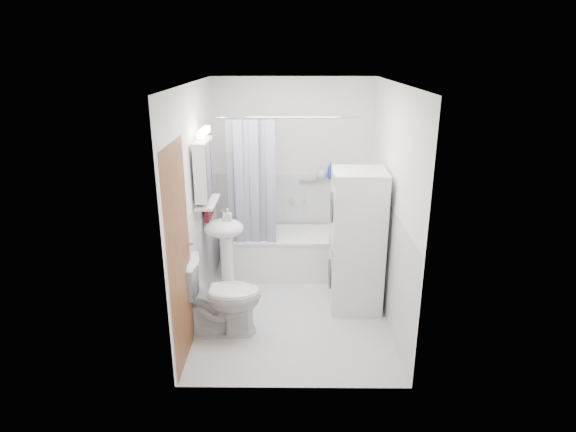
{
  "coord_description": "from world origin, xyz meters",
  "views": [
    {
      "loc": [
        -0.02,
        -4.66,
        2.69
      ],
      "look_at": [
        -0.06,
        0.15,
        1.03
      ],
      "focal_mm": 30.0,
      "sensor_mm": 36.0,
      "label": 1
    }
  ],
  "objects_px": {
    "toilet": "(220,296)",
    "washer_dryer": "(357,241)",
    "bathtub": "(288,251)",
    "sink": "(225,241)"
  },
  "relations": [
    {
      "from": "washer_dryer",
      "to": "bathtub",
      "type": "bearing_deg",
      "value": 132.73
    },
    {
      "from": "bathtub",
      "to": "sink",
      "type": "relative_size",
      "value": 1.35
    },
    {
      "from": "bathtub",
      "to": "toilet",
      "type": "distance_m",
      "value": 1.52
    },
    {
      "from": "washer_dryer",
      "to": "toilet",
      "type": "relative_size",
      "value": 1.89
    },
    {
      "from": "sink",
      "to": "washer_dryer",
      "type": "xyz_separation_m",
      "value": [
        1.43,
        -0.16,
        0.07
      ]
    },
    {
      "from": "toilet",
      "to": "bathtub",
      "type": "bearing_deg",
      "value": -28.18
    },
    {
      "from": "bathtub",
      "to": "toilet",
      "type": "height_order",
      "value": "toilet"
    },
    {
      "from": "sink",
      "to": "washer_dryer",
      "type": "relative_size",
      "value": 0.68
    },
    {
      "from": "toilet",
      "to": "washer_dryer",
      "type": "bearing_deg",
      "value": -70.83
    },
    {
      "from": "bathtub",
      "to": "sink",
      "type": "xyz_separation_m",
      "value": [
        -0.7,
        -0.66,
        0.41
      ]
    }
  ]
}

